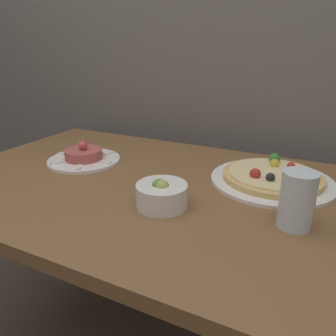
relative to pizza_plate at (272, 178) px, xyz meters
name	(u,v)px	position (x,y,z in m)	size (l,w,h in m)	color
dining_table	(154,213)	(-0.30, -0.16, -0.11)	(1.28, 0.80, 0.72)	brown
pizza_plate	(272,178)	(0.00, 0.00, 0.00)	(0.35, 0.35, 0.06)	white
tartare_plate	(84,157)	(-0.60, -0.10, 0.00)	(0.24, 0.24, 0.07)	white
small_bowl	(162,194)	(-0.21, -0.27, 0.02)	(0.13, 0.13, 0.07)	white
drinking_glass	(297,200)	(0.08, -0.23, 0.05)	(0.07, 0.07, 0.13)	silver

